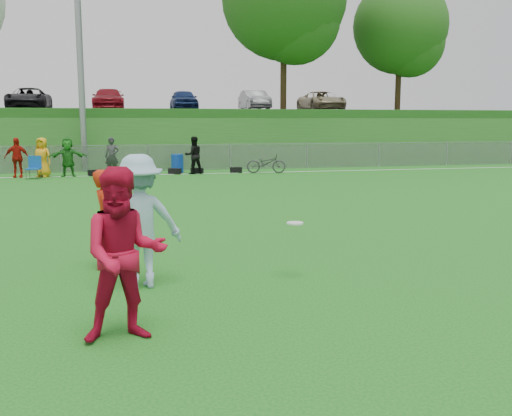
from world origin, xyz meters
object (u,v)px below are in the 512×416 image
object	(u,v)px
player_blue	(139,222)
recycling_bin	(177,163)
player_red_center	(124,255)
player_red_left	(106,219)
bicycle	(266,163)
frisbee	(295,223)

from	to	relation	value
player_blue	recycling_bin	distance (m)	18.77
player_red_center	player_blue	distance (m)	2.03
player_red_left	recycling_bin	size ratio (longest dim) A/B	1.89
player_red_left	bicycle	xyz separation A→B (m)	(6.74, 16.17, -0.34)
bicycle	player_blue	bearing A→B (deg)	175.43
player_red_center	bicycle	distance (m)	20.45
bicycle	frisbee	bearing A→B (deg)	-177.55
player_red_center	bicycle	size ratio (longest dim) A/B	1.07
recycling_bin	player_red_center	bearing A→B (deg)	-96.88
player_red_left	player_red_center	world-z (taller)	player_red_center
recycling_bin	frisbee	bearing A→B (deg)	-89.92
frisbee	player_red_left	bearing A→B (deg)	155.72
frisbee	recycling_bin	world-z (taller)	frisbee
player_red_center	recycling_bin	xyz separation A→B (m)	(2.49, 20.64, -0.52)
player_blue	bicycle	distance (m)	18.47
recycling_bin	bicycle	world-z (taller)	bicycle
player_red_left	recycling_bin	xyz separation A→B (m)	(2.77, 17.42, -0.38)
player_red_center	bicycle	bearing A→B (deg)	67.61
recycling_bin	player_blue	bearing A→B (deg)	-96.96
player_red_center	player_red_left	bearing A→B (deg)	90.95
player_red_left	player_red_center	size ratio (longest dim) A/B	0.85
frisbee	bicycle	world-z (taller)	bicycle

